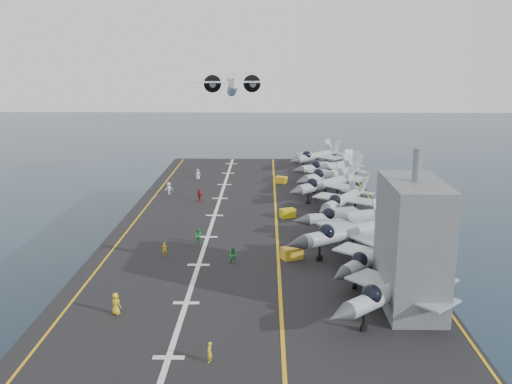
{
  "coord_description": "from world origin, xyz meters",
  "views": [
    {
      "loc": [
        1.61,
        -80.0,
        33.59
      ],
      "look_at": [
        0.0,
        4.0,
        13.0
      ],
      "focal_mm": 40.0,
      "sensor_mm": 36.0,
      "label": 1
    }
  ],
  "objects_px": {
    "fighter_jet_0": "(395,289)",
    "transport_plane": "(233,88)",
    "island_superstructure": "(413,229)",
    "tow_cart_a": "(292,253)"
  },
  "relations": [
    {
      "from": "transport_plane",
      "to": "fighter_jet_0",
      "type": "bearing_deg",
      "value": -78.13
    },
    {
      "from": "island_superstructure",
      "to": "transport_plane",
      "type": "height_order",
      "value": "transport_plane"
    },
    {
      "from": "fighter_jet_0",
      "to": "tow_cart_a",
      "type": "distance_m",
      "value": 17.04
    },
    {
      "from": "island_superstructure",
      "to": "tow_cart_a",
      "type": "relative_size",
      "value": 5.59
    },
    {
      "from": "fighter_jet_0",
      "to": "tow_cart_a",
      "type": "relative_size",
      "value": 6.76
    },
    {
      "from": "island_superstructure",
      "to": "transport_plane",
      "type": "xyz_separation_m",
      "value": [
        -21.87,
        92.65,
        7.22
      ]
    },
    {
      "from": "fighter_jet_0",
      "to": "transport_plane",
      "type": "xyz_separation_m",
      "value": [
        -19.97,
        95.01,
        12.06
      ]
    },
    {
      "from": "fighter_jet_0",
      "to": "transport_plane",
      "type": "relative_size",
      "value": 0.7
    },
    {
      "from": "tow_cart_a",
      "to": "island_superstructure",
      "type": "bearing_deg",
      "value": -49.55
    },
    {
      "from": "transport_plane",
      "to": "tow_cart_a",
      "type": "bearing_deg",
      "value": -81.91
    }
  ]
}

